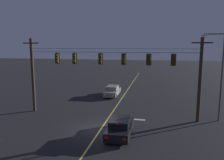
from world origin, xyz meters
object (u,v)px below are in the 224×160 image
at_px(traffic_light_far_right, 174,60).
at_px(car_oncoming_lead, 112,91).
at_px(traffic_light_rightmost, 149,60).
at_px(traffic_light_leftmost, 57,58).
at_px(traffic_light_right_inner, 124,59).
at_px(traffic_light_left_inner, 74,59).
at_px(traffic_light_centre, 100,59).
at_px(car_waiting_near_lane, 120,127).
at_px(street_lamp_corner, 219,69).

relative_size(traffic_light_far_right, car_oncoming_lead, 0.28).
bearing_deg(car_oncoming_lead, traffic_light_rightmost, -59.17).
bearing_deg(traffic_light_rightmost, traffic_light_leftmost, 180.00).
bearing_deg(traffic_light_right_inner, traffic_light_far_right, 0.00).
relative_size(traffic_light_leftmost, traffic_light_rightmost, 1.00).
height_order(traffic_light_left_inner, traffic_light_centre, same).
xyz_separation_m(traffic_light_left_inner, car_waiting_near_lane, (5.51, -4.52, -5.13)).
xyz_separation_m(traffic_light_right_inner, traffic_light_far_right, (4.67, 0.00, 0.00)).
height_order(traffic_light_leftmost, traffic_light_right_inner, same).
bearing_deg(street_lamp_corner, traffic_light_right_inner, -175.67).
bearing_deg(traffic_light_leftmost, traffic_light_far_right, 0.00).
distance_m(traffic_light_leftmost, traffic_light_far_right, 11.61).
height_order(traffic_light_centre, traffic_light_right_inner, same).
xyz_separation_m(car_waiting_near_lane, car_oncoming_lead, (-3.43, 13.51, -0.00)).
xyz_separation_m(traffic_light_rightmost, traffic_light_far_right, (2.27, 0.00, 0.00)).
height_order(traffic_light_left_inner, traffic_light_rightmost, same).
bearing_deg(traffic_light_far_right, traffic_light_leftmost, 180.00).
bearing_deg(traffic_light_right_inner, street_lamp_corner, 4.33).
bearing_deg(traffic_light_left_inner, traffic_light_rightmost, 0.00).
xyz_separation_m(traffic_light_leftmost, traffic_light_far_right, (11.61, 0.00, 0.00)).
height_order(traffic_light_leftmost, traffic_light_centre, same).
height_order(traffic_light_left_inner, traffic_light_far_right, same).
distance_m(traffic_light_leftmost, traffic_light_centre, 4.62).
height_order(traffic_light_leftmost, car_waiting_near_lane, traffic_light_leftmost).
relative_size(traffic_light_rightmost, car_oncoming_lead, 0.28).
bearing_deg(traffic_light_centre, car_oncoming_lead, 94.08).
distance_m(traffic_light_right_inner, street_lamp_corner, 8.84).
relative_size(traffic_light_leftmost, car_waiting_near_lane, 0.28).
height_order(traffic_light_leftmost, traffic_light_rightmost, same).
bearing_deg(traffic_light_leftmost, street_lamp_corner, 2.42).
xyz_separation_m(car_waiting_near_lane, street_lamp_corner, (8.31, 5.19, 4.28)).
bearing_deg(traffic_light_centre, traffic_light_left_inner, 180.00).
xyz_separation_m(traffic_light_right_inner, traffic_light_rightmost, (2.40, 0.00, 0.00)).
bearing_deg(traffic_light_leftmost, traffic_light_left_inner, 0.00).
height_order(traffic_light_leftmost, car_oncoming_lead, traffic_light_leftmost).
bearing_deg(traffic_light_leftmost, car_oncoming_lead, 66.14).
distance_m(traffic_light_centre, car_oncoming_lead, 10.37).
distance_m(traffic_light_left_inner, traffic_light_far_right, 9.71).
height_order(traffic_light_centre, traffic_light_far_right, same).
height_order(traffic_light_far_right, street_lamp_corner, street_lamp_corner).
xyz_separation_m(traffic_light_left_inner, traffic_light_far_right, (9.71, 0.00, 0.00)).
height_order(traffic_light_rightmost, car_oncoming_lead, traffic_light_rightmost).
bearing_deg(car_waiting_near_lane, car_oncoming_lead, 104.24).
distance_m(traffic_light_right_inner, traffic_light_far_right, 4.67).
bearing_deg(street_lamp_corner, car_oncoming_lead, 144.66).
xyz_separation_m(traffic_light_centre, street_lamp_corner, (11.10, 0.66, -0.84)).
bearing_deg(traffic_light_left_inner, car_waiting_near_lane, -39.41).
height_order(traffic_light_rightmost, street_lamp_corner, street_lamp_corner).
bearing_deg(traffic_light_far_right, car_oncoming_lead, 130.35).
relative_size(traffic_light_right_inner, car_waiting_near_lane, 0.28).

